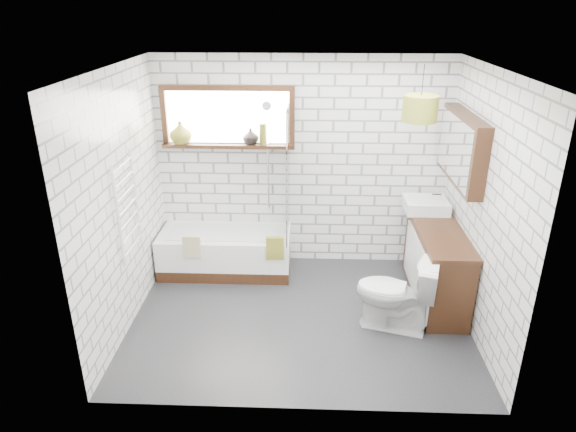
{
  "coord_description": "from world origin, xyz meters",
  "views": [
    {
      "loc": [
        0.06,
        -4.5,
        3.04
      ],
      "look_at": [
        -0.13,
        0.25,
        1.03
      ],
      "focal_mm": 32.0,
      "sensor_mm": 36.0,
      "label": 1
    }
  ],
  "objects_px": {
    "basin": "(426,205)",
    "pendant": "(420,108)",
    "toilet": "(395,293)",
    "bathtub": "(226,252)",
    "vanity": "(436,263)"
  },
  "relations": [
    {
      "from": "bathtub",
      "to": "toilet",
      "type": "relative_size",
      "value": 1.97
    },
    {
      "from": "vanity",
      "to": "toilet",
      "type": "bearing_deg",
      "value": -131.71
    },
    {
      "from": "bathtub",
      "to": "basin",
      "type": "height_order",
      "value": "basin"
    },
    {
      "from": "vanity",
      "to": "bathtub",
      "type": "bearing_deg",
      "value": 167.93
    },
    {
      "from": "basin",
      "to": "pendant",
      "type": "height_order",
      "value": "pendant"
    },
    {
      "from": "basin",
      "to": "pendant",
      "type": "relative_size",
      "value": 1.45
    },
    {
      "from": "basin",
      "to": "pendant",
      "type": "xyz_separation_m",
      "value": [
        -0.3,
        -0.61,
        1.21
      ]
    },
    {
      "from": "bathtub",
      "to": "toilet",
      "type": "distance_m",
      "value": 2.15
    },
    {
      "from": "bathtub",
      "to": "vanity",
      "type": "distance_m",
      "value": 2.43
    },
    {
      "from": "basin",
      "to": "pendant",
      "type": "bearing_deg",
      "value": -116.29
    },
    {
      "from": "basin",
      "to": "toilet",
      "type": "xyz_separation_m",
      "value": [
        -0.47,
        -1.1,
        -0.5
      ]
    },
    {
      "from": "pendant",
      "to": "basin",
      "type": "bearing_deg",
      "value": 63.71
    },
    {
      "from": "basin",
      "to": "toilet",
      "type": "distance_m",
      "value": 1.29
    },
    {
      "from": "basin",
      "to": "toilet",
      "type": "relative_size",
      "value": 0.61
    },
    {
      "from": "bathtub",
      "to": "vanity",
      "type": "bearing_deg",
      "value": -12.07
    }
  ]
}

